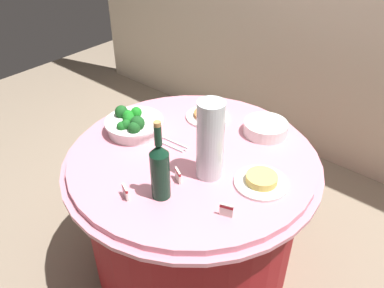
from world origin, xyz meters
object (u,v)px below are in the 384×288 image
at_px(serving_tongs, 173,144).
at_px(food_plate_noodles, 261,181).
at_px(decorative_fruit_vase, 210,144).
at_px(wine_bottle, 160,169).
at_px(label_placard_rear, 125,191).
at_px(label_placard_front, 226,210).
at_px(food_plate_peanuts, 207,116).
at_px(broccoli_bowl, 133,124).
at_px(plate_stack, 266,128).
at_px(label_placard_mid, 178,175).

xyz_separation_m(serving_tongs, food_plate_noodles, (0.46, 0.03, 0.01)).
relative_size(decorative_fruit_vase, serving_tongs, 2.03).
height_order(wine_bottle, decorative_fruit_vase, decorative_fruit_vase).
bearing_deg(label_placard_rear, food_plate_noodles, 48.63).
bearing_deg(food_plate_noodles, label_placard_front, -90.74).
bearing_deg(food_plate_noodles, food_plate_peanuts, 151.36).
distance_m(food_plate_noodles, label_placard_rear, 0.54).
bearing_deg(broccoli_bowl, label_placard_rear, -46.70).
distance_m(plate_stack, serving_tongs, 0.45).
xyz_separation_m(plate_stack, food_plate_noodles, (0.18, -0.33, -0.01)).
height_order(broccoli_bowl, plate_stack, broccoli_bowl).
distance_m(plate_stack, label_placard_front, 0.59).
distance_m(wine_bottle, serving_tongs, 0.36).
xyz_separation_m(wine_bottle, label_placard_front, (0.26, 0.07, -0.10)).
bearing_deg(wine_bottle, food_plate_noodles, 49.72).
bearing_deg(broccoli_bowl, decorative_fruit_vase, -2.16).
xyz_separation_m(label_placard_front, label_placard_rear, (-0.35, -0.17, 0.00)).
bearing_deg(food_plate_noodles, decorative_fruit_vase, -156.66).
xyz_separation_m(food_plate_peanuts, label_placard_mid, (0.22, -0.47, 0.02)).
bearing_deg(food_plate_peanuts, decorative_fruit_vase, -50.77).
relative_size(plate_stack, food_plate_noodles, 0.95).
bearing_deg(label_placard_mid, decorative_fruit_vase, 58.69).
bearing_deg(serving_tongs, label_placard_front, -24.32).
height_order(food_plate_noodles, label_placard_mid, label_placard_mid).
distance_m(wine_bottle, decorative_fruit_vase, 0.23).
bearing_deg(serving_tongs, decorative_fruit_vase, -12.11).
bearing_deg(label_placard_rear, label_placard_front, 25.67).
bearing_deg(food_plate_noodles, broccoli_bowl, -174.27).
xyz_separation_m(decorative_fruit_vase, label_placard_rear, (-0.16, -0.32, -0.12)).
bearing_deg(food_plate_noodles, label_placard_rear, -131.37).
xyz_separation_m(plate_stack, food_plate_peanuts, (-0.30, -0.07, -0.02)).
relative_size(food_plate_noodles, label_placard_mid, 4.00).
distance_m(wine_bottle, label_placard_front, 0.29).
bearing_deg(wine_bottle, label_placard_rear, -134.55).
height_order(decorative_fruit_vase, serving_tongs, decorative_fruit_vase).
bearing_deg(plate_stack, wine_bottle, -96.87).
bearing_deg(label_placard_front, decorative_fruit_vase, 142.62).
distance_m(serving_tongs, label_placard_mid, 0.26).
height_order(broccoli_bowl, label_placard_mid, broccoli_bowl).
height_order(decorative_fruit_vase, food_plate_noodles, decorative_fruit_vase).
bearing_deg(label_placard_mid, food_plate_peanuts, 114.81).
relative_size(broccoli_bowl, wine_bottle, 0.83).
bearing_deg(label_placard_rear, food_plate_peanuts, 100.81).
distance_m(plate_stack, label_placard_mid, 0.54).
bearing_deg(food_plate_peanuts, label_placard_mid, -65.19).
distance_m(label_placard_front, label_placard_mid, 0.27).
distance_m(decorative_fruit_vase, food_plate_noodles, 0.26).
distance_m(broccoli_bowl, food_plate_noodles, 0.68).
xyz_separation_m(broccoli_bowl, serving_tongs, (0.22, 0.04, -0.04)).
bearing_deg(decorative_fruit_vase, wine_bottle, -105.58).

